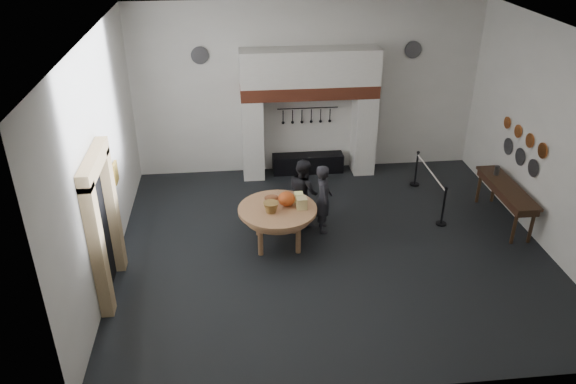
{
  "coord_description": "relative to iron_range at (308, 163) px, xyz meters",
  "views": [
    {
      "loc": [
        -2.0,
        -9.97,
        6.68
      ],
      "look_at": [
        -0.93,
        0.04,
        1.35
      ],
      "focal_mm": 35.0,
      "sensor_mm": 36.0,
      "label": 1
    }
  ],
  "objects": [
    {
      "name": "cheese_block_small",
      "position": [
        -0.65,
        -3.23,
        0.72
      ],
      "size": [
        0.18,
        0.18,
        0.2
      ],
      "primitive_type": "cube",
      "color": "#FBFA96",
      "rests_on": "work_table"
    },
    {
      "name": "door_jamb_far",
      "position": [
        -4.38,
        -4.02,
        1.05
      ],
      "size": [
        0.22,
        0.3,
        2.6
      ],
      "primitive_type": "cube",
      "color": "tan",
      "rests_on": "floor"
    },
    {
      "name": "pewter_plate_back_left",
      "position": [
        -2.7,
        0.24,
        2.95
      ],
      "size": [
        0.44,
        0.03,
        0.44
      ],
      "primitive_type": "cylinder",
      "rotation": [
        1.57,
        0.0,
        0.0
      ],
      "color": "#4C4C51",
      "rests_on": "wall_back"
    },
    {
      "name": "visitor_far",
      "position": [
        -0.48,
        -2.62,
        0.53
      ],
      "size": [
        0.83,
        0.92,
        1.56
      ],
      "primitive_type": "imported",
      "rotation": [
        0.0,
        0.0,
        1.95
      ],
      "color": "black",
      "rests_on": "floor"
    },
    {
      "name": "pewter_plate_right",
      "position": [
        4.46,
        -2.12,
        1.2
      ],
      "size": [
        0.03,
        0.4,
        0.4
      ],
      "primitive_type": "cylinder",
      "rotation": [
        0.0,
        1.57,
        0.0
      ],
      "color": "#4C4C51",
      "rests_on": "wall_right"
    },
    {
      "name": "ceiling",
      "position": [
        0.0,
        -3.72,
        4.25
      ],
      "size": [
        9.0,
        8.0,
        0.02
      ],
      "primitive_type": "cube",
      "color": "silver",
      "rests_on": "wall_back"
    },
    {
      "name": "pewter_plate_mid",
      "position": [
        4.46,
        -2.72,
        1.2
      ],
      "size": [
        0.03,
        0.4,
        0.4
      ],
      "primitive_type": "cylinder",
      "rotation": [
        0.0,
        1.57,
        0.0
      ],
      "color": "#4C4C51",
      "rests_on": "wall_right"
    },
    {
      "name": "door_jamb_near",
      "position": [
        -4.38,
        -5.42,
        1.05
      ],
      "size": [
        0.22,
        0.3,
        2.6
      ],
      "primitive_type": "cube",
      "color": "tan",
      "rests_on": "floor"
    },
    {
      "name": "copper_pan_b",
      "position": [
        4.46,
        -2.97,
        1.7
      ],
      "size": [
        0.03,
        0.32,
        0.32
      ],
      "primitive_type": "cylinder",
      "rotation": [
        0.0,
        1.57,
        0.0
      ],
      "color": "#C6662D",
      "rests_on": "wall_right"
    },
    {
      "name": "wall_left",
      "position": [
        -4.5,
        -3.72,
        2.0
      ],
      "size": [
        0.02,
        8.0,
        4.5
      ],
      "primitive_type": "cube",
      "color": "silver",
      "rests_on": "floor"
    },
    {
      "name": "bread_loaf",
      "position": [
        -1.23,
        -3.13,
        0.69
      ],
      "size": [
        0.31,
        0.18,
        0.13
      ],
      "primitive_type": "ellipsoid",
      "color": "brown",
      "rests_on": "work_table"
    },
    {
      "name": "chimney_pier_right",
      "position": [
        1.48,
        -0.07,
        0.82
      ],
      "size": [
        0.55,
        0.7,
        2.15
      ],
      "primitive_type": "cube",
      "color": "silver",
      "rests_on": "floor"
    },
    {
      "name": "floor",
      "position": [
        0.0,
        -3.72,
        -0.25
      ],
      "size": [
        9.0,
        8.0,
        0.02
      ],
      "primitive_type": "cube",
      "color": "black",
      "rests_on": "ground"
    },
    {
      "name": "copper_pan_d",
      "position": [
        4.46,
        -1.87,
        1.7
      ],
      "size": [
        0.03,
        0.28,
        0.28
      ],
      "primitive_type": "cylinder",
      "rotation": [
        0.0,
        1.57,
        0.0
      ],
      "color": "#C6662D",
      "rests_on": "wall_right"
    },
    {
      "name": "chimney_pier_left",
      "position": [
        -1.48,
        -0.07,
        0.82
      ],
      "size": [
        0.55,
        0.7,
        2.15
      ],
      "primitive_type": "cube",
      "color": "silver",
      "rests_on": "floor"
    },
    {
      "name": "utensil_rail",
      "position": [
        0.0,
        0.2,
        1.5
      ],
      "size": [
        1.6,
        0.02,
        0.02
      ],
      "primitive_type": "cylinder",
      "rotation": [
        0.0,
        1.57,
        0.0
      ],
      "color": "black",
      "rests_on": "wall_back"
    },
    {
      "name": "chimney_hood",
      "position": [
        0.0,
        -0.07,
        2.67
      ],
      "size": [
        3.5,
        0.7,
        0.9
      ],
      "primitive_type": "cube",
      "color": "silver",
      "rests_on": "hearth_brick_band"
    },
    {
      "name": "pewter_plate_left",
      "position": [
        4.46,
        -3.32,
        1.2
      ],
      "size": [
        0.03,
        0.4,
        0.4
      ],
      "primitive_type": "cylinder",
      "rotation": [
        0.0,
        1.57,
        0.0
      ],
      "color": "#4C4C51",
      "rests_on": "wall_right"
    },
    {
      "name": "hearth_brick_band",
      "position": [
        0.0,
        -0.07,
        2.06
      ],
      "size": [
        3.5,
        0.72,
        0.32
      ],
      "primitive_type": "cube",
      "color": "#9E442B",
      "rests_on": "chimney_pier_left"
    },
    {
      "name": "copper_pan_a",
      "position": [
        4.46,
        -3.52,
        1.7
      ],
      "size": [
        0.03,
        0.34,
        0.34
      ],
      "primitive_type": "cylinder",
      "rotation": [
        0.0,
        1.57,
        0.0
      ],
      "color": "#C6662D",
      "rests_on": "wall_right"
    },
    {
      "name": "iron_range",
      "position": [
        0.0,
        0.0,
        0.0
      ],
      "size": [
        1.9,
        0.45,
        0.5
      ],
      "primitive_type": "cube",
      "color": "black",
      "rests_on": "floor"
    },
    {
      "name": "side_table",
      "position": [
        4.1,
        -3.08,
        0.62
      ],
      "size": [
        0.55,
        2.2,
        0.06
      ],
      "primitive_type": "cube",
      "color": "#381F14",
      "rests_on": "floor"
    },
    {
      "name": "copper_pan_c",
      "position": [
        4.46,
        -2.42,
        1.7
      ],
      "size": [
        0.03,
        0.3,
        0.3
      ],
      "primitive_type": "cylinder",
      "rotation": [
        0.0,
        1.57,
        0.0
      ],
      "color": "#C6662D",
      "rests_on": "wall_right"
    },
    {
      "name": "door_recess",
      "position": [
        -4.47,
        -4.72,
        1.0
      ],
      "size": [
        0.04,
        1.1,
        2.5
      ],
      "primitive_type": "cube",
      "color": "black",
      "rests_on": "floor"
    },
    {
      "name": "wall_right",
      "position": [
        4.5,
        -3.72,
        2.0
      ],
      "size": [
        0.02,
        8.0,
        4.5
      ],
      "primitive_type": "cube",
      "color": "silver",
      "rests_on": "floor"
    },
    {
      "name": "wicker_basket",
      "position": [
        -1.28,
        -3.63,
        0.73
      ],
      "size": [
        0.4,
        0.4,
        0.22
      ],
      "primitive_type": "cone",
      "rotation": [
        3.14,
        0.0,
        0.31
      ],
      "color": "olive",
      "rests_on": "work_table"
    },
    {
      "name": "wall_back",
      "position": [
        0.0,
        0.28,
        2.0
      ],
      "size": [
        9.0,
        0.02,
        4.5
      ],
      "primitive_type": "cube",
      "color": "silver",
      "rests_on": "floor"
    },
    {
      "name": "work_table",
      "position": [
        -1.13,
        -3.48,
        0.59
      ],
      "size": [
        2.1,
        2.1,
        0.07
      ],
      "primitive_type": "cylinder",
      "rotation": [
        0.0,
        0.0,
        0.31
      ],
      "color": "tan",
      "rests_on": "floor"
    },
    {
      "name": "pumpkin",
      "position": [
        -0.93,
        -3.38,
        0.78
      ],
      "size": [
        0.36,
        0.36,
        0.31
      ],
      "primitive_type": "ellipsoid",
      "color": "#C44A1B",
      "rests_on": "work_table"
    },
    {
      "name": "barrier_post_far",
      "position": [
        2.67,
        -1.08,
        0.2
      ],
      "size": [
        0.05,
        0.05,
        0.9
      ],
      "primitive_type": "cylinder",
      "color": "black",
      "rests_on": "floor"
    },
    {
      "name": "barrier_rope",
      "position": [
        2.67,
        -2.08,
        0.6
      ],
      "size": [
        0.04,
        2.0,
        0.04
      ],
      "primitive_type": "cylinder",
      "rotation": [
        1.57,
        0.0,
        0.0
      ],
      "color": "silver",
      "rests_on": "barrier_post_near"
    },
    {
      "name": "pewter_plate_back_right",
      "position": [
        2.7,
        0.24,
        2.95
      ],
      "size": [
        0.44,
        0.03,
        0.44
      ],
      "primitive_type": "cylinder",
      "rotation": [
        1.57,
        0.0,
        0.0
      ],
      "color": "#4C4C51",
      "rests_on": "wall_back"
    },
    {
      "name": "barrier_post_near",
      "position": [
        2.67,
        -3.08,
        0.2
      ],
      "size": [
        0.05,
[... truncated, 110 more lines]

